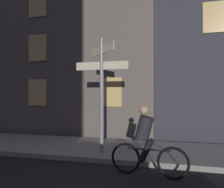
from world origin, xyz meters
The scene contains 4 objects.
sidewalk_kerb centered at (0.00, 6.32, 0.07)m, with size 40.00×3.06×0.14m, color gray.
signpost centered at (-0.14, 5.53, 2.21)m, with size 1.65×1.08×3.44m.
cyclist centered at (1.40, 4.12, 0.75)m, with size 1.81×0.37×1.61m.
building_left_block centered at (-5.86, 12.71, 7.60)m, with size 13.99×8.97×15.20m.
Camera 1 is at (2.16, -1.39, 1.81)m, focal length 38.73 mm.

